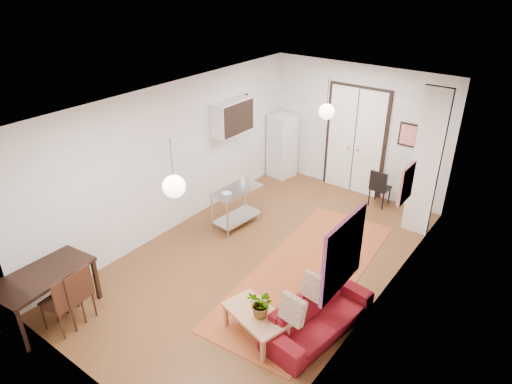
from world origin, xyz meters
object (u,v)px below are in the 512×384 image
Objects in this scene: kitchen_counter at (237,203)px; black_side_chair at (382,183)px; fridge at (282,146)px; dining_chair_far at (65,293)px; sofa at (319,316)px; dining_table at (42,278)px; coffee_table at (256,316)px; dining_chair_near at (77,286)px.

kitchen_counter is 3.26m from black_side_chair.
dining_chair_far is (0.41, -6.20, -0.22)m from fridge.
dining_chair_far is (-0.21, -3.68, 0.06)m from kitchen_counter.
black_side_chair is at bearing 19.38° from sofa.
fridge reaches higher than dining_table.
fridge is at bearing 47.65° from sofa.
sofa is 5.41m from fridge.
kitchen_counter reaches higher than coffee_table.
black_side_chair reaches higher than sofa.
dining_chair_far is 6.65m from black_side_chair.
dining_table is 1.75× the size of black_side_chair.
kitchen_counter is 0.74× the size of dining_table.
dining_chair_far is at bearing -149.12° from coffee_table.
dining_table is at bearing -82.00° from fridge.
kitchen_counter is at bearing 133.73° from coffee_table.
dining_table is at bearing -61.64° from dining_chair_near.
dining_chair_near and dining_chair_far have the same top height.
sofa is at bearing 103.47° from black_side_chair.
black_side_chair reaches higher than coffee_table.
sofa is at bearing 115.35° from dining_chair_near.
dining_chair_near reaches higher than coffee_table.
dining_chair_near is at bearing 72.44° from black_side_chair.
kitchen_counter is at bearing 170.27° from dining_chair_near.
kitchen_counter is at bearing 80.72° from dining_table.
fridge is 6.30m from dining_table.
black_side_chair is at bearing 58.38° from kitchen_counter.
dining_chair_near is at bearing -152.59° from coffee_table.
dining_table is at bearing 70.02° from black_side_chair.
dining_table is at bearing -83.17° from dining_chair_far.
kitchen_counter is 0.70× the size of fridge.
dining_table reaches higher than coffee_table.
dining_table is at bearing -151.44° from coffee_table.
dining_chair_far reaches higher than dining_table.
black_side_chair is (-0.20, 4.86, 0.12)m from coffee_table.
fridge reaches higher than kitchen_counter.
coffee_table is at bearing 28.56° from dining_table.
dining_chair_near is at bearing -78.10° from fridge.
coffee_table is 4.87m from black_side_chair.
black_side_chair is (-0.85, 4.23, 0.22)m from sofa.
fridge is (-0.62, 2.52, 0.28)m from kitchen_counter.
black_side_chair is (1.97, 2.60, -0.01)m from kitchen_counter.
sofa is 1.90× the size of dining_chair_near.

